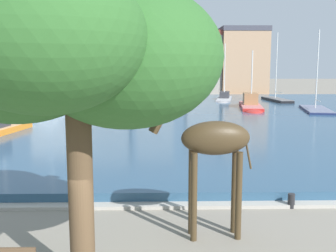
{
  "coord_description": "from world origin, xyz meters",
  "views": [
    {
      "loc": [
        0.76,
        -6.79,
        4.81
      ],
      "look_at": [
        1.16,
        10.73,
        2.2
      ],
      "focal_mm": 43.0,
      "sensor_mm": 36.0,
      "label": 1
    }
  ],
  "objects": [
    {
      "name": "sailboat_navy",
      "position": [
        16.62,
        33.47,
        0.35
      ],
      "size": [
        3.96,
        8.84,
        8.39
      ],
      "color": "navy",
      "rests_on": "ground"
    },
    {
      "name": "sailboat_grey",
      "position": [
        9.31,
        45.5,
        0.49
      ],
      "size": [
        3.55,
        9.58,
        7.7
      ],
      "color": "#939399",
      "rests_on": "ground"
    },
    {
      "name": "sailboat_black",
      "position": [
        15.76,
        44.83,
        0.42
      ],
      "size": [
        2.21,
        8.49,
        9.04
      ],
      "color": "black",
      "rests_on": "ground"
    },
    {
      "name": "townhouse_tall_gabled",
      "position": [
        14.86,
        61.11,
        5.62
      ],
      "size": [
        7.71,
        6.74,
        11.21
      ],
      "color": "tan",
      "rests_on": "ground"
    },
    {
      "name": "mooring_bollard",
      "position": [
        5.29,
        6.33,
        0.25
      ],
      "size": [
        0.24,
        0.24,
        0.5
      ],
      "primitive_type": "cylinder",
      "color": "#232326",
      "rests_on": "ground"
    },
    {
      "name": "sailboat_red",
      "position": [
        10.48,
        35.18,
        0.62
      ],
      "size": [
        3.42,
        9.8,
        6.44
      ],
      "color": "red",
      "rests_on": "ground"
    },
    {
      "name": "giraffe_statue",
      "position": [
        2.17,
        4.07,
        2.75
      ],
      "size": [
        3.09,
        0.84,
        5.38
      ],
      "color": "#42331E",
      "rests_on": "ground"
    },
    {
      "name": "sailboat_orange",
      "position": [
        -9.73,
        19.98,
        0.64
      ],
      "size": [
        2.76,
        7.17,
        5.86
      ],
      "color": "orange",
      "rests_on": "ground"
    },
    {
      "name": "shade_tree",
      "position": [
        -0.86,
        1.4,
        5.15
      ],
      "size": [
        5.99,
        5.84,
        6.73
      ],
      "color": "brown",
      "rests_on": "ground"
    },
    {
      "name": "harbor_water",
      "position": [
        0.0,
        31.63,
        0.22
      ],
      "size": [
        79.0,
        49.79,
        0.43
      ],
      "primitive_type": "cube",
      "color": "#2D5170",
      "rests_on": "ground"
    },
    {
      "name": "sailboat_white",
      "position": [
        -9.17,
        29.69,
        0.6
      ],
      "size": [
        3.58,
        7.7,
        7.92
      ],
      "color": "white",
      "rests_on": "ground"
    },
    {
      "name": "townhouse_narrow_midrow",
      "position": [
        -14.88,
        58.96,
        5.8
      ],
      "size": [
        8.87,
        7.52,
        11.58
      ],
      "color": "beige",
      "rests_on": "ground"
    },
    {
      "name": "quay_edge_coping",
      "position": [
        0.0,
        6.48,
        0.06
      ],
      "size": [
        79.0,
        0.5,
        0.12
      ],
      "primitive_type": "cube",
      "color": "#ADA89E",
      "rests_on": "ground"
    },
    {
      "name": "townhouse_corner_house",
      "position": [
        0.14,
        58.82,
        6.23
      ],
      "size": [
        6.03,
        6.43,
        12.42
      ],
      "color": "gray",
      "rests_on": "ground"
    },
    {
      "name": "sailboat_yellow",
      "position": [
        -12.68,
        41.86,
        0.6
      ],
      "size": [
        3.91,
        7.07,
        9.25
      ],
      "color": "gold",
      "rests_on": "ground"
    },
    {
      "name": "townhouse_end_terrace",
      "position": [
        8.18,
        61.91,
        5.3
      ],
      "size": [
        5.69,
        7.34,
        10.58
      ],
      "color": "gray",
      "rests_on": "ground"
    },
    {
      "name": "townhouse_wide_warehouse",
      "position": [
        -8.32,
        59.68,
        6.66
      ],
      "size": [
        8.8,
        7.33,
        13.29
      ],
      "color": "gray",
      "rests_on": "ground"
    }
  ]
}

